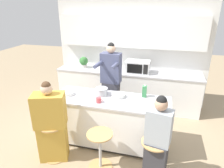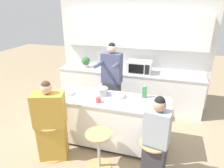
{
  "view_description": "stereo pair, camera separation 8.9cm",
  "coord_description": "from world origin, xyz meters",
  "px_view_note": "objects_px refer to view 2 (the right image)",
  "views": [
    {
      "loc": [
        0.81,
        -2.99,
        2.43
      ],
      "look_at": [
        0.0,
        0.07,
        1.15
      ],
      "focal_mm": 32.0,
      "sensor_mm": 36.0,
      "label": 1
    },
    {
      "loc": [
        0.89,
        -2.97,
        2.43
      ],
      "look_at": [
        0.0,
        0.07,
        1.15
      ],
      "focal_mm": 32.0,
      "sensor_mm": 36.0,
      "label": 2
    }
  ],
  "objects_px": {
    "person_wrapped_blanket": "(51,124)",
    "person_seated_near": "(156,144)",
    "bar_stool_leftmost": "(53,138)",
    "person_cooking": "(112,86)",
    "bar_stool_rightmost": "(152,158)",
    "cooking_pot": "(102,91)",
    "coffee_cup_near": "(98,100)",
    "bar_stool_center": "(99,148)",
    "microwave": "(139,67)",
    "potted_plant": "(86,62)",
    "juice_carton": "(145,92)",
    "fruit_bowl": "(69,93)",
    "kitchen_island": "(111,121)"
  },
  "relations": [
    {
      "from": "juice_carton",
      "to": "bar_stool_rightmost",
      "type": "bearing_deg",
      "value": -72.75
    },
    {
      "from": "bar_stool_center",
      "to": "person_cooking",
      "type": "distance_m",
      "value": 1.41
    },
    {
      "from": "person_cooking",
      "to": "bar_stool_leftmost",
      "type": "bearing_deg",
      "value": -112.66
    },
    {
      "from": "cooking_pot",
      "to": "person_wrapped_blanket",
      "type": "bearing_deg",
      "value": -128.67
    },
    {
      "from": "microwave",
      "to": "potted_plant",
      "type": "distance_m",
      "value": 1.37
    },
    {
      "from": "fruit_bowl",
      "to": "coffee_cup_near",
      "type": "bearing_deg",
      "value": -13.47
    },
    {
      "from": "person_cooking",
      "to": "coffee_cup_near",
      "type": "relative_size",
      "value": 15.19
    },
    {
      "from": "person_seated_near",
      "to": "juice_carton",
      "type": "xyz_separation_m",
      "value": [
        -0.29,
        0.87,
        0.38
      ]
    },
    {
      "from": "juice_carton",
      "to": "person_wrapped_blanket",
      "type": "bearing_deg",
      "value": -147.17
    },
    {
      "from": "bar_stool_rightmost",
      "to": "person_cooking",
      "type": "distance_m",
      "value": 1.71
    },
    {
      "from": "bar_stool_center",
      "to": "fruit_bowl",
      "type": "distance_m",
      "value": 1.15
    },
    {
      "from": "bar_stool_center",
      "to": "person_cooking",
      "type": "height_order",
      "value": "person_cooking"
    },
    {
      "from": "bar_stool_rightmost",
      "to": "coffee_cup_near",
      "type": "bearing_deg",
      "value": 155.29
    },
    {
      "from": "bar_stool_leftmost",
      "to": "bar_stool_center",
      "type": "distance_m",
      "value": 0.81
    },
    {
      "from": "bar_stool_rightmost",
      "to": "cooking_pot",
      "type": "bearing_deg",
      "value": 143.7
    },
    {
      "from": "bar_stool_leftmost",
      "to": "coffee_cup_near",
      "type": "height_order",
      "value": "coffee_cup_near"
    },
    {
      "from": "kitchen_island",
      "to": "microwave",
      "type": "bearing_deg",
      "value": 80.52
    },
    {
      "from": "person_wrapped_blanket",
      "to": "person_seated_near",
      "type": "distance_m",
      "value": 1.65
    },
    {
      "from": "bar_stool_leftmost",
      "to": "person_cooking",
      "type": "bearing_deg",
      "value": 63.66
    },
    {
      "from": "bar_stool_leftmost",
      "to": "bar_stool_center",
      "type": "bearing_deg",
      "value": -1.7
    },
    {
      "from": "bar_stool_center",
      "to": "cooking_pot",
      "type": "height_order",
      "value": "cooking_pot"
    },
    {
      "from": "bar_stool_leftmost",
      "to": "fruit_bowl",
      "type": "relative_size",
      "value": 3.13
    },
    {
      "from": "coffee_cup_near",
      "to": "bar_stool_leftmost",
      "type": "bearing_deg",
      "value": -145.98
    },
    {
      "from": "person_cooking",
      "to": "fruit_bowl",
      "type": "xyz_separation_m",
      "value": [
        -0.61,
        -0.69,
        0.06
      ]
    },
    {
      "from": "cooking_pot",
      "to": "potted_plant",
      "type": "distance_m",
      "value": 1.69
    },
    {
      "from": "potted_plant",
      "to": "person_seated_near",
      "type": "bearing_deg",
      "value": -47.94
    },
    {
      "from": "person_wrapped_blanket",
      "to": "coffee_cup_near",
      "type": "height_order",
      "value": "person_wrapped_blanket"
    },
    {
      "from": "person_wrapped_blanket",
      "to": "fruit_bowl",
      "type": "distance_m",
      "value": 0.67
    },
    {
      "from": "bar_stool_rightmost",
      "to": "kitchen_island",
      "type": "bearing_deg",
      "value": 142.12
    },
    {
      "from": "bar_stool_rightmost",
      "to": "bar_stool_leftmost",
      "type": "bearing_deg",
      "value": 179.65
    },
    {
      "from": "fruit_bowl",
      "to": "cooking_pot",
      "type": "bearing_deg",
      "value": 14.28
    },
    {
      "from": "person_seated_near",
      "to": "microwave",
      "type": "height_order",
      "value": "person_seated_near"
    },
    {
      "from": "bar_stool_rightmost",
      "to": "fruit_bowl",
      "type": "distance_m",
      "value": 1.8
    },
    {
      "from": "bar_stool_leftmost",
      "to": "potted_plant",
      "type": "bearing_deg",
      "value": 98.13
    },
    {
      "from": "person_cooking",
      "to": "juice_carton",
      "type": "distance_m",
      "value": 0.85
    },
    {
      "from": "person_cooking",
      "to": "person_seated_near",
      "type": "xyz_separation_m",
      "value": [
        1.02,
        -1.3,
        -0.25
      ]
    },
    {
      "from": "coffee_cup_near",
      "to": "kitchen_island",
      "type": "bearing_deg",
      "value": 48.48
    },
    {
      "from": "person_wrapped_blanket",
      "to": "microwave",
      "type": "xyz_separation_m",
      "value": [
        1.06,
        2.13,
        0.41
      ]
    },
    {
      "from": "bar_stool_rightmost",
      "to": "microwave",
      "type": "distance_m",
      "value": 2.31
    },
    {
      "from": "fruit_bowl",
      "to": "potted_plant",
      "type": "relative_size",
      "value": 0.73
    },
    {
      "from": "bar_stool_rightmost",
      "to": "bar_stool_center",
      "type": "bearing_deg",
      "value": -179.0
    },
    {
      "from": "bar_stool_leftmost",
      "to": "person_wrapped_blanket",
      "type": "xyz_separation_m",
      "value": [
        0.01,
        -0.02,
        0.28
      ]
    },
    {
      "from": "bar_stool_leftmost",
      "to": "coffee_cup_near",
      "type": "relative_size",
      "value": 5.54
    },
    {
      "from": "potted_plant",
      "to": "bar_stool_center",
      "type": "bearing_deg",
      "value": -62.77
    },
    {
      "from": "bar_stool_rightmost",
      "to": "cooking_pot",
      "type": "height_order",
      "value": "cooking_pot"
    },
    {
      "from": "cooking_pot",
      "to": "fruit_bowl",
      "type": "distance_m",
      "value": 0.61
    },
    {
      "from": "cooking_pot",
      "to": "coffee_cup_near",
      "type": "height_order",
      "value": "cooking_pot"
    },
    {
      "from": "bar_stool_leftmost",
      "to": "fruit_bowl",
      "type": "distance_m",
      "value": 0.82
    },
    {
      "from": "bar_stool_leftmost",
      "to": "bar_stool_center",
      "type": "xyz_separation_m",
      "value": [
        0.81,
        -0.02,
        0.0
      ]
    },
    {
      "from": "kitchen_island",
      "to": "fruit_bowl",
      "type": "xyz_separation_m",
      "value": [
        -0.79,
        -0.03,
        0.47
      ]
    }
  ]
}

